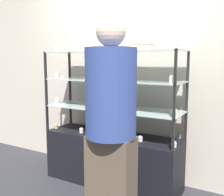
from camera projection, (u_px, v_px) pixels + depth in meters
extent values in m
plane|color=#2D2D33|center=(112.00, 183.00, 3.09)|extent=(20.00, 20.00, 0.00)
cube|color=beige|center=(127.00, 71.00, 3.24)|extent=(8.00, 0.05, 2.60)
cube|color=black|center=(112.00, 159.00, 3.05)|extent=(1.59, 0.47, 0.59)
cube|color=black|center=(71.00, 112.00, 3.56)|extent=(0.02, 0.02, 0.32)
cube|color=black|center=(186.00, 125.00, 2.79)|extent=(0.02, 0.02, 0.32)
cube|color=black|center=(47.00, 118.00, 3.18)|extent=(0.02, 0.02, 0.32)
cube|color=black|center=(173.00, 136.00, 2.41)|extent=(0.02, 0.02, 0.32)
cube|color=#B2C6C1|center=(112.00, 108.00, 2.97)|extent=(1.59, 0.47, 0.01)
cube|color=black|center=(70.00, 88.00, 3.52)|extent=(0.02, 0.02, 0.32)
cube|color=black|center=(187.00, 96.00, 2.75)|extent=(0.02, 0.02, 0.32)
cube|color=black|center=(46.00, 92.00, 3.14)|extent=(0.02, 0.02, 0.32)
cube|color=black|center=(174.00, 102.00, 2.36)|extent=(0.02, 0.02, 0.32)
cube|color=#B2C6C1|center=(112.00, 80.00, 2.92)|extent=(1.59, 0.47, 0.01)
cube|color=black|center=(70.00, 65.00, 3.48)|extent=(0.02, 0.02, 0.32)
cube|color=black|center=(188.00, 66.00, 2.71)|extent=(0.02, 0.02, 0.32)
cube|color=black|center=(45.00, 65.00, 3.09)|extent=(0.02, 0.02, 0.32)
cube|color=black|center=(176.00, 67.00, 2.32)|extent=(0.02, 0.02, 0.32)
cube|color=#B2C6C1|center=(112.00, 52.00, 2.88)|extent=(1.59, 0.47, 0.01)
cylinder|color=#C66660|center=(119.00, 104.00, 2.98)|extent=(0.15, 0.15, 0.08)
cylinder|color=white|center=(119.00, 99.00, 2.97)|extent=(0.16, 0.16, 0.01)
cube|color=beige|center=(141.00, 48.00, 2.76)|extent=(0.25, 0.13, 0.05)
cube|color=#8C5B42|center=(141.00, 45.00, 2.75)|extent=(0.26, 0.13, 0.01)
cylinder|color=#CCB28C|center=(56.00, 127.00, 3.29)|extent=(0.05, 0.05, 0.02)
sphere|color=#E5996B|center=(56.00, 126.00, 3.29)|extent=(0.05, 0.05, 0.05)
cylinder|color=beige|center=(81.00, 132.00, 3.09)|extent=(0.05, 0.05, 0.02)
sphere|color=silver|center=(81.00, 130.00, 3.09)|extent=(0.05, 0.05, 0.05)
cylinder|color=beige|center=(109.00, 135.00, 2.97)|extent=(0.05, 0.05, 0.02)
sphere|color=white|center=(109.00, 132.00, 2.96)|extent=(0.05, 0.05, 0.05)
cylinder|color=white|center=(140.00, 140.00, 2.77)|extent=(0.05, 0.05, 0.02)
sphere|color=white|center=(140.00, 138.00, 2.76)|extent=(0.05, 0.05, 0.05)
cylinder|color=beige|center=(174.00, 146.00, 2.57)|extent=(0.05, 0.05, 0.02)
sphere|color=silver|center=(174.00, 143.00, 2.57)|extent=(0.05, 0.05, 0.05)
cube|color=white|center=(104.00, 138.00, 2.81)|extent=(0.04, 0.00, 0.04)
cylinder|color=white|center=(57.00, 102.00, 3.26)|extent=(0.05, 0.05, 0.03)
sphere|color=white|center=(57.00, 100.00, 3.26)|extent=(0.06, 0.06, 0.06)
cylinder|color=#CCB28C|center=(174.00, 114.00, 2.52)|extent=(0.05, 0.05, 0.03)
sphere|color=#F4EAB2|center=(174.00, 111.00, 2.52)|extent=(0.06, 0.06, 0.06)
cube|color=white|center=(97.00, 108.00, 2.81)|extent=(0.04, 0.00, 0.04)
cylinder|color=#CCB28C|center=(57.00, 77.00, 3.22)|extent=(0.06, 0.06, 0.03)
sphere|color=#F4EAB2|center=(57.00, 74.00, 3.22)|extent=(0.07, 0.07, 0.07)
cylinder|color=white|center=(88.00, 78.00, 2.94)|extent=(0.06, 0.06, 0.03)
sphere|color=#E5996B|center=(88.00, 75.00, 2.94)|extent=(0.07, 0.07, 0.07)
cylinder|color=white|center=(129.00, 80.00, 2.75)|extent=(0.06, 0.06, 0.03)
sphere|color=white|center=(129.00, 76.00, 2.74)|extent=(0.07, 0.07, 0.07)
cylinder|color=white|center=(172.00, 82.00, 2.45)|extent=(0.06, 0.06, 0.03)
sphere|color=#F4EAB2|center=(173.00, 78.00, 2.45)|extent=(0.07, 0.07, 0.07)
cube|color=white|center=(62.00, 77.00, 3.00)|extent=(0.04, 0.00, 0.04)
cylinder|color=white|center=(56.00, 51.00, 3.17)|extent=(0.06, 0.06, 0.02)
sphere|color=silver|center=(56.00, 48.00, 3.17)|extent=(0.07, 0.07, 0.07)
cylinder|color=beige|center=(90.00, 50.00, 2.91)|extent=(0.06, 0.06, 0.02)
sphere|color=#E5996B|center=(89.00, 47.00, 2.91)|extent=(0.07, 0.07, 0.07)
cylinder|color=beige|center=(175.00, 48.00, 2.42)|extent=(0.06, 0.06, 0.02)
sphere|color=silver|center=(175.00, 44.00, 2.41)|extent=(0.07, 0.07, 0.07)
cube|color=white|center=(114.00, 48.00, 2.62)|extent=(0.04, 0.00, 0.04)
torus|color=#EFE5CC|center=(83.00, 50.00, 3.08)|extent=(0.13, 0.13, 0.03)
cube|color=brown|center=(111.00, 184.00, 2.19)|extent=(0.39, 0.22, 0.82)
cylinder|color=#33478C|center=(111.00, 93.00, 2.08)|extent=(0.41, 0.41, 0.71)
sphere|color=beige|center=(111.00, 32.00, 2.02)|extent=(0.23, 0.23, 0.23)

